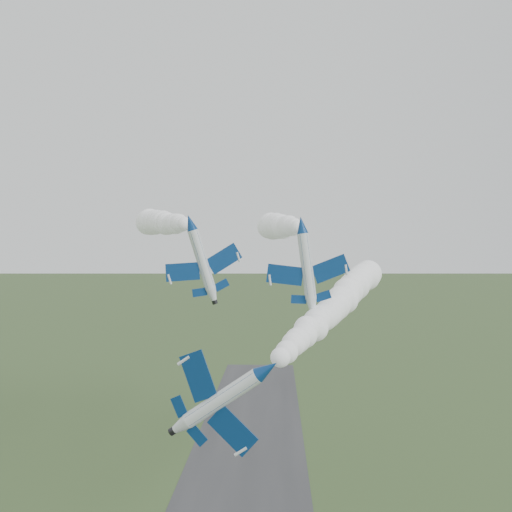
# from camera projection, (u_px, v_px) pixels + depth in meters

# --- Properties ---
(jet_lead) EXTENTS (5.69, 11.20, 7.68)m
(jet_lead) POSITION_uv_depth(u_px,v_px,m) (268.00, 369.00, 45.77)
(jet_lead) COLOR silver
(smoke_trail_jet_lead) EXTENTS (22.37, 77.19, 5.74)m
(smoke_trail_jet_lead) POSITION_uv_depth(u_px,v_px,m) (341.00, 300.00, 85.05)
(smoke_trail_jet_lead) COLOR white
(jet_pair_left) EXTENTS (9.24, 11.21, 3.63)m
(jet_pair_left) POSITION_uv_depth(u_px,v_px,m) (190.00, 222.00, 68.74)
(jet_pair_left) COLOR silver
(smoke_trail_jet_pair_left) EXTENTS (20.22, 51.25, 4.96)m
(smoke_trail_jet_pair_left) POSITION_uv_depth(u_px,v_px,m) (162.00, 222.00, 96.22)
(smoke_trail_jet_pair_left) COLOR white
(jet_pair_right) EXTENTS (10.03, 12.08, 3.09)m
(jet_pair_right) POSITION_uv_depth(u_px,v_px,m) (302.00, 225.00, 69.09)
(jet_pair_right) COLOR silver
(smoke_trail_jet_pair_right) EXTENTS (10.13, 62.43, 5.62)m
(smoke_trail_jet_pair_right) POSITION_uv_depth(u_px,v_px,m) (280.00, 226.00, 102.70)
(smoke_trail_jet_pair_right) COLOR white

